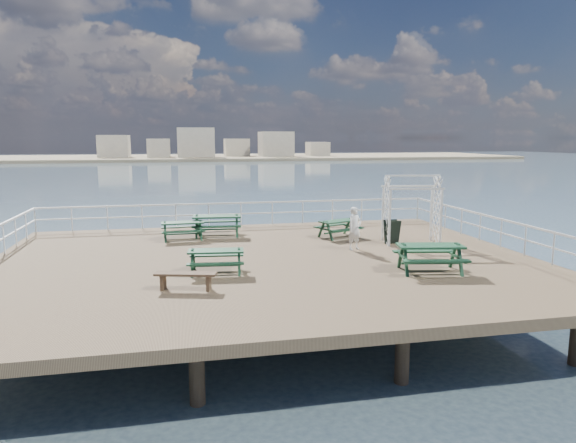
# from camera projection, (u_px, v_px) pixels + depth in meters

# --- Properties ---
(ground) EXTENTS (18.00, 14.00, 0.30)m
(ground) POSITION_uv_depth(u_px,v_px,m) (265.00, 263.00, 17.27)
(ground) COLOR brown
(ground) RESTS_ON ground
(sea_backdrop) EXTENTS (300.00, 300.00, 9.20)m
(sea_backdrop) POSITION_uv_depth(u_px,v_px,m) (232.00, 154.00, 149.33)
(sea_backdrop) COLOR #395060
(sea_backdrop) RESTS_ON ground
(railing) EXTENTS (17.77, 13.76, 1.10)m
(railing) POSITION_uv_depth(u_px,v_px,m) (252.00, 221.00, 19.57)
(railing) COLOR silver
(railing) RESTS_ON ground
(picnic_table_a) EXTENTS (1.73, 1.42, 0.81)m
(picnic_table_a) POSITION_uv_depth(u_px,v_px,m) (183.00, 227.00, 20.47)
(picnic_table_a) COLOR #13351E
(picnic_table_a) RESTS_ON ground
(picnic_table_b) EXTENTS (2.12, 1.77, 0.96)m
(picnic_table_b) POSITION_uv_depth(u_px,v_px,m) (217.00, 221.00, 21.25)
(picnic_table_b) COLOR #13351E
(picnic_table_b) RESTS_ON ground
(picnic_table_c) EXTENTS (1.99, 1.81, 0.79)m
(picnic_table_c) POSITION_uv_depth(u_px,v_px,m) (339.00, 225.00, 20.95)
(picnic_table_c) COLOR #13351E
(picnic_table_c) RESTS_ON ground
(picnic_table_d) EXTENTS (1.79, 1.50, 0.80)m
(picnic_table_d) POSITION_uv_depth(u_px,v_px,m) (216.00, 256.00, 15.38)
(picnic_table_d) COLOR #13351E
(picnic_table_d) RESTS_ON ground
(picnic_table_e) EXTENTS (2.21, 1.90, 0.95)m
(picnic_table_e) POSITION_uv_depth(u_px,v_px,m) (430.00, 252.00, 15.50)
(picnic_table_e) COLOR #13351E
(picnic_table_e) RESTS_ON ground
(flat_bench_near) EXTENTS (1.69, 0.79, 0.47)m
(flat_bench_near) POSITION_uv_depth(u_px,v_px,m) (186.00, 277.00, 13.69)
(flat_bench_near) COLOR #4F3A29
(flat_bench_near) RESTS_ON ground
(trellis_arbor) EXTENTS (2.27, 1.45, 2.64)m
(trellis_arbor) POSITION_uv_depth(u_px,v_px,m) (411.00, 213.00, 19.68)
(trellis_arbor) COLOR silver
(trellis_arbor) RESTS_ON ground
(sandwich_board) EXTENTS (0.58, 0.44, 0.93)m
(sandwich_board) POSITION_uv_depth(u_px,v_px,m) (392.00, 232.00, 19.67)
(sandwich_board) COLOR black
(sandwich_board) RESTS_ON ground
(person) EXTENTS (0.66, 0.55, 1.56)m
(person) POSITION_uv_depth(u_px,v_px,m) (355.00, 228.00, 18.57)
(person) COLOR white
(person) RESTS_ON ground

